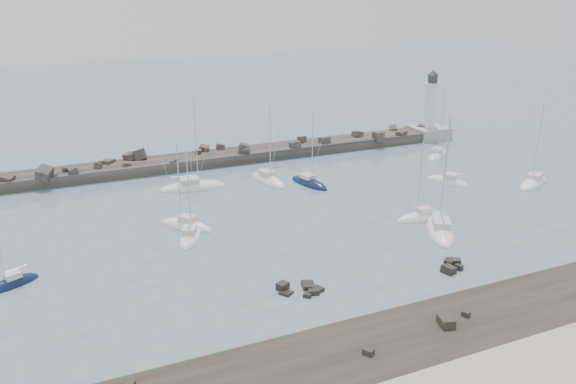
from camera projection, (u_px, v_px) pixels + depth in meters
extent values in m
plane|color=slate|center=(299.00, 249.00, 66.91)|extent=(400.00, 400.00, 0.00)
cube|color=black|center=(407.00, 352.00, 47.95)|extent=(140.00, 12.00, 0.70)
cube|color=black|center=(446.00, 321.00, 51.10)|extent=(1.59, 1.78, 0.81)
cube|color=black|center=(466.00, 313.00, 52.59)|extent=(0.79, 0.85, 0.49)
cube|color=black|center=(368.00, 351.00, 47.13)|extent=(1.05, 1.11, 0.49)
cube|color=black|center=(130.00, 384.00, 43.34)|extent=(0.85, 0.83, 0.32)
cube|color=black|center=(308.00, 287.00, 58.48)|extent=(1.63, 1.73, 1.16)
cube|color=black|center=(314.00, 293.00, 57.25)|extent=(1.37, 1.42, 0.98)
cube|color=black|center=(308.00, 297.00, 56.67)|extent=(1.12, 1.15, 0.85)
cube|color=black|center=(286.00, 294.00, 57.19)|extent=(1.63, 1.67, 0.80)
cube|color=black|center=(317.00, 291.00, 57.80)|extent=(1.31, 1.43, 0.83)
cube|color=black|center=(283.00, 287.00, 57.98)|extent=(1.50, 1.46, 1.03)
cube|color=black|center=(449.00, 263.00, 63.24)|extent=(1.26, 1.36, 0.87)
cube|color=black|center=(451.00, 261.00, 63.97)|extent=(1.10, 1.05, 0.68)
cube|color=black|center=(459.00, 267.00, 62.02)|extent=(0.81, 0.96, 0.67)
cube|color=black|center=(448.00, 271.00, 61.42)|extent=(1.73, 1.61, 1.45)
cube|color=black|center=(456.00, 264.00, 63.35)|extent=(1.81, 1.96, 1.51)
cube|color=#2F2C2A|center=(168.00, 168.00, 96.77)|extent=(115.00, 6.00, 3.20)
cube|color=#2F2C2A|center=(378.00, 137.00, 109.25)|extent=(1.82, 1.99, 2.03)
cube|color=#2F2C2A|center=(422.00, 128.00, 116.99)|extent=(2.58, 2.41, 1.93)
cube|color=#2F2C2A|center=(174.00, 162.00, 94.57)|extent=(1.81, 1.71, 1.40)
cube|color=#2F2C2A|center=(204.00, 150.00, 101.00)|extent=(2.35, 2.36, 1.95)
cube|color=#2F2C2A|center=(401.00, 134.00, 112.00)|extent=(2.51, 2.23, 1.41)
cube|color=#2F2C2A|center=(295.00, 145.00, 103.28)|extent=(2.02, 1.97, 1.56)
cube|color=#2F2C2A|center=(393.00, 130.00, 116.35)|extent=(2.42, 2.57, 2.00)
cube|color=#2F2C2A|center=(6.00, 179.00, 85.50)|extent=(2.92, 2.73, 1.93)
cube|color=#2F2C2A|center=(220.00, 148.00, 102.20)|extent=(1.99, 1.81, 1.98)
cube|color=#2F2C2A|center=(246.00, 150.00, 99.45)|extent=(1.76, 1.78, 1.63)
cube|color=#2F2C2A|center=(107.00, 164.00, 94.14)|extent=(2.89, 3.03, 1.52)
cube|color=#2F2C2A|center=(54.00, 178.00, 87.52)|extent=(1.81, 1.74, 1.35)
cube|color=#2F2C2A|center=(130.00, 157.00, 95.69)|extent=(2.72, 2.50, 1.98)
cube|color=#2F2C2A|center=(98.00, 166.00, 91.20)|extent=(1.60, 1.54, 1.35)
cube|color=#2F2C2A|center=(198.00, 152.00, 99.03)|extent=(1.22, 1.21, 1.00)
cube|color=#2F2C2A|center=(324.00, 140.00, 106.08)|extent=(1.98, 1.97, 1.54)
cube|color=#2F2C2A|center=(140.00, 155.00, 96.09)|extent=(2.66, 2.65, 2.55)
cube|color=#2F2C2A|center=(302.00, 141.00, 106.57)|extent=(2.08, 2.14, 1.78)
cube|color=#2F2C2A|center=(66.00, 170.00, 89.70)|extent=(1.52, 1.29, 1.56)
cube|color=#2F2C2A|center=(206.00, 159.00, 97.28)|extent=(1.60, 1.78, 1.35)
cube|color=#2F2C2A|center=(45.00, 173.00, 86.59)|extent=(2.96, 3.32, 2.67)
cube|color=#2F2C2A|center=(357.00, 134.00, 110.75)|extent=(2.32, 2.17, 1.75)
cube|color=#2F2C2A|center=(74.00, 171.00, 88.69)|extent=(1.72, 1.64, 1.73)
cube|color=#2F2C2A|center=(244.00, 149.00, 100.11)|extent=(2.90, 2.81, 2.39)
cube|color=#2F2C2A|center=(127.00, 165.00, 92.70)|extent=(1.67, 1.60, 1.31)
cube|color=#9B9B96|center=(428.00, 134.00, 117.03)|extent=(7.00, 7.00, 3.00)
cylinder|color=white|center=(430.00, 105.00, 114.99)|extent=(2.50, 2.50, 9.00)
cylinder|color=white|center=(432.00, 83.00, 113.48)|extent=(3.20, 3.20, 0.25)
cylinder|color=#30353A|center=(433.00, 79.00, 113.18)|extent=(2.00, 2.00, 1.60)
cone|color=#30353A|center=(433.00, 73.00, 112.74)|extent=(2.20, 2.20, 1.00)
ellipsoid|color=#0E1A3A|center=(11.00, 285.00, 58.67)|extent=(6.06, 4.07, 1.75)
cube|color=silver|center=(12.00, 275.00, 58.51)|extent=(1.98, 1.75, 0.63)
cylinder|color=silver|center=(15.00, 269.00, 58.60)|extent=(2.16, 1.05, 0.09)
ellipsoid|color=white|center=(191.00, 237.00, 70.01)|extent=(5.42, 7.90, 2.04)
cube|color=silver|center=(189.00, 230.00, 69.24)|extent=(2.31, 2.59, 0.68)
cylinder|color=silver|center=(189.00, 190.00, 68.53)|extent=(0.12, 0.12, 10.29)
cylinder|color=silver|center=(188.00, 227.00, 68.52)|extent=(1.40, 2.79, 0.10)
ellipsoid|color=white|center=(193.00, 188.00, 87.19)|extent=(10.46, 4.31, 2.43)
cube|color=silver|center=(190.00, 180.00, 86.58)|extent=(3.07, 2.37, 0.73)
cylinder|color=silver|center=(196.00, 139.00, 84.72)|extent=(0.13, 0.13, 13.72)
cylinder|color=silver|center=(185.00, 176.00, 86.15)|extent=(4.05, 0.58, 0.10)
ellipsoid|color=white|center=(186.00, 227.00, 73.01)|extent=(6.89, 7.30, 2.22)
cube|color=silver|center=(188.00, 218.00, 72.40)|extent=(2.58, 2.63, 0.78)
cylinder|color=silver|center=(179.00, 182.00, 71.16)|extent=(0.13, 0.13, 10.36)
cylinder|color=silver|center=(191.00, 214.00, 71.95)|extent=(2.13, 2.36, 0.11)
ellipsoid|color=white|center=(268.00, 182.00, 90.26)|extent=(4.35, 9.18, 2.35)
cube|color=silver|center=(267.00, 173.00, 90.13)|extent=(2.21, 2.76, 0.78)
cylinder|color=silver|center=(270.00, 141.00, 87.34)|extent=(0.13, 0.13, 11.91)
cylinder|color=silver|center=(264.00, 167.00, 90.36)|extent=(0.78, 3.49, 0.11)
ellipsoid|color=white|center=(440.00, 231.00, 71.69)|extent=(7.81, 10.47, 2.51)
cube|color=silver|center=(442.00, 223.00, 70.71)|extent=(3.21, 3.51, 0.78)
cylinder|color=silver|center=(445.00, 170.00, 69.73)|extent=(0.13, 0.13, 13.82)
cylinder|color=silver|center=(443.00, 219.00, 69.80)|extent=(2.12, 3.62, 0.11)
ellipsoid|color=#0E1A3A|center=(309.00, 184.00, 89.12)|extent=(4.52, 8.39, 2.04)
cube|color=silver|center=(308.00, 176.00, 89.00)|extent=(2.15, 2.59, 0.65)
cylinder|color=silver|center=(312.00, 147.00, 86.50)|extent=(0.11, 0.11, 10.83)
cylinder|color=silver|center=(305.00, 172.00, 89.20)|extent=(0.94, 3.12, 0.09)
ellipsoid|color=white|center=(420.00, 218.00, 75.74)|extent=(7.43, 2.48, 2.05)
cube|color=silver|center=(423.00, 210.00, 75.45)|extent=(2.10, 1.54, 0.70)
cylinder|color=silver|center=(420.00, 178.00, 73.54)|extent=(0.12, 0.12, 9.96)
cylinder|color=silver|center=(427.00, 205.00, 75.41)|extent=(2.95, 0.18, 0.10)
ellipsoid|color=white|center=(448.00, 183.00, 89.73)|extent=(5.08, 7.30, 1.97)
cube|color=silver|center=(451.00, 176.00, 89.11)|extent=(2.15, 2.40, 0.68)
cylinder|color=silver|center=(448.00, 148.00, 88.16)|extent=(0.12, 0.12, 9.54)
cylinder|color=silver|center=(454.00, 173.00, 88.60)|extent=(1.33, 2.58, 0.10)
ellipsoid|color=white|center=(533.00, 184.00, 89.03)|extent=(9.18, 6.23, 2.25)
cube|color=silver|center=(535.00, 176.00, 88.90)|extent=(3.00, 2.66, 0.72)
cylinder|color=silver|center=(538.00, 143.00, 86.17)|extent=(0.12, 0.12, 11.95)
cylinder|color=silver|center=(537.00, 171.00, 89.10)|extent=(3.25, 1.59, 0.10)
ellipsoid|color=white|center=(437.00, 156.00, 103.89)|extent=(8.07, 6.94, 2.24)
cube|color=silver|center=(437.00, 150.00, 103.10)|extent=(2.82, 2.69, 0.76)
cylinder|color=silver|center=(442.00, 121.00, 102.21)|extent=(0.13, 0.13, 11.05)
cylinder|color=silver|center=(437.00, 147.00, 102.39)|extent=(2.68, 2.05, 0.11)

